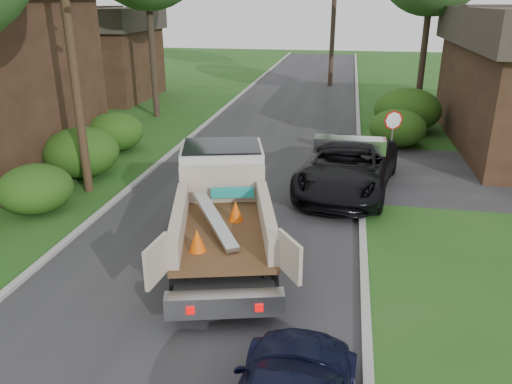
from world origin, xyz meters
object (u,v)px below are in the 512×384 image
Objects in this scene: stop_sign at (393,128)px; black_pickup at (348,166)px; house_left_far at (96,53)px; flatbed_truck at (223,197)px; utility_pole at (70,40)px.

black_pickup is (-1.60, -2.29, -0.89)m from stop_sign.
flatbed_truck is (13.71, -20.01, -1.71)m from house_left_far.
house_left_far is at bearing 145.19° from stop_sign.
house_left_far is (-18.70, 13.00, 1.27)m from stop_sign.
house_left_far reaches higher than stop_sign.
stop_sign is 0.25× the size of utility_pole.
house_left_far reaches higher than black_pickup.
house_left_far is 1.09× the size of flatbed_truck.
utility_pole is at bearing -159.38° from stop_sign.
utility_pole reaches higher than house_left_far.
flatbed_truck is at bearing -27.73° from utility_pole.
utility_pole is at bearing -64.77° from house_left_far.
black_pickup is at bearing 10.78° from utility_pole.
stop_sign is at bearing 64.84° from black_pickup.
utility_pole is 1.57× the size of black_pickup.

